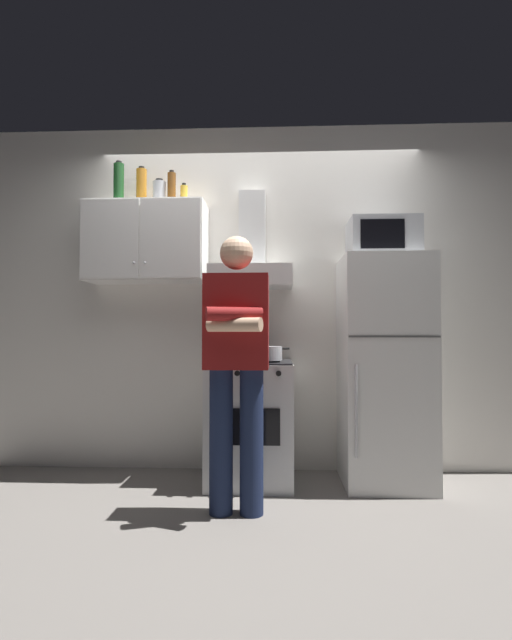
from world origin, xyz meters
The scene contains 14 objects.
ground_plane centered at (0.00, 0.00, 0.00)m, with size 7.00×7.00×0.00m, color slate.
back_wall_tiled centered at (0.00, 0.60, 1.35)m, with size 4.80×0.10×2.70m, color silver.
upper_cabinet centered at (-0.85, 0.37, 1.75)m, with size 0.90×0.37×0.60m.
stove_oven centered at (-0.05, 0.25, 0.43)m, with size 0.60×0.62×0.87m.
range_hood centered at (-0.05, 0.38, 1.60)m, with size 0.60×0.44×0.75m.
refrigerator centered at (0.90, 0.25, 0.80)m, with size 0.60×0.62×1.60m.
microwave centered at (0.90, 0.27, 1.74)m, with size 0.48×0.37×0.28m.
person_standing centered at (-0.10, -0.36, 0.90)m, with size 0.38×0.33×1.64m.
cooking_pot centered at (0.08, 0.13, 0.92)m, with size 0.29×0.19×0.10m.
bottle_canister_steel centered at (-0.75, 0.37, 2.13)m, with size 0.10×0.10×0.18m.
bottle_beer_brown centered at (-0.66, 0.36, 2.17)m, with size 0.06×0.06×0.25m.
bottle_wine_green centered at (-1.06, 0.35, 2.20)m, with size 0.08×0.08×0.32m.
bottle_spice_jar centered at (-0.57, 0.39, 2.12)m, with size 0.05×0.05×0.15m.
bottle_liquor_amber centered at (-0.90, 0.41, 2.19)m, with size 0.08×0.08×0.29m.
Camera 1 is at (0.15, -3.12, 1.06)m, focal length 26.26 mm.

